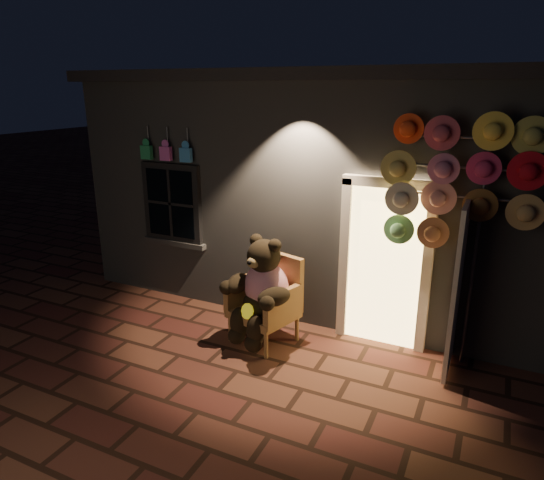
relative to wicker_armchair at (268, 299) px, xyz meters
The scene contains 5 objects.
ground 1.06m from the wicker_armchair, 89.21° to the right, with size 60.00×60.00×0.00m, color brown.
shop_building 3.31m from the wicker_armchair, 89.74° to the left, with size 7.30×5.95×3.51m.
wicker_armchair is the anchor object (origin of this frame).
teddy_bear 0.23m from the wicker_armchair, 100.69° to the right, with size 0.97×0.88×1.39m.
hat_rack 2.72m from the wicker_armchair, 10.38° to the left, with size 1.66×0.22×2.94m.
Camera 1 is at (2.53, -4.34, 3.22)m, focal length 32.00 mm.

